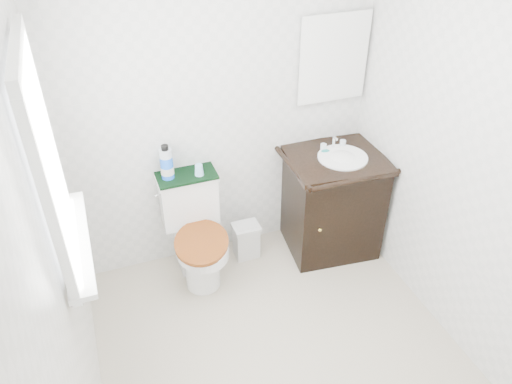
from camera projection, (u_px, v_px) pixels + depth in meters
floor at (285, 359)px, 3.14m from camera, size 2.40×2.40×0.00m
wall_back at (221, 108)px, 3.38m from camera, size 2.40×0.00×2.40m
wall_left at (58, 259)px, 2.14m from camera, size 0.00×2.40×2.40m
wall_right at (474, 165)px, 2.77m from camera, size 0.00×2.40×2.40m
window at (45, 160)px, 2.14m from camera, size 0.02×0.70×0.90m
mirror at (333, 58)px, 3.45m from camera, size 0.50×0.02×0.60m
toilet at (195, 235)px, 3.60m from camera, size 0.46×0.66×0.78m
vanity at (332, 200)px, 3.81m from camera, size 0.75×0.66×0.92m
trash_bin at (246, 240)px, 3.86m from camera, size 0.20×0.16×0.29m
towel at (186, 176)px, 3.45m from camera, size 0.41×0.22×0.02m
mouthwash_bottle at (167, 163)px, 3.34m from camera, size 0.09×0.09×0.25m
cup at (199, 170)px, 3.41m from camera, size 0.06×0.06×0.08m
soap_bar at (325, 151)px, 3.63m from camera, size 0.08×0.05×0.02m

